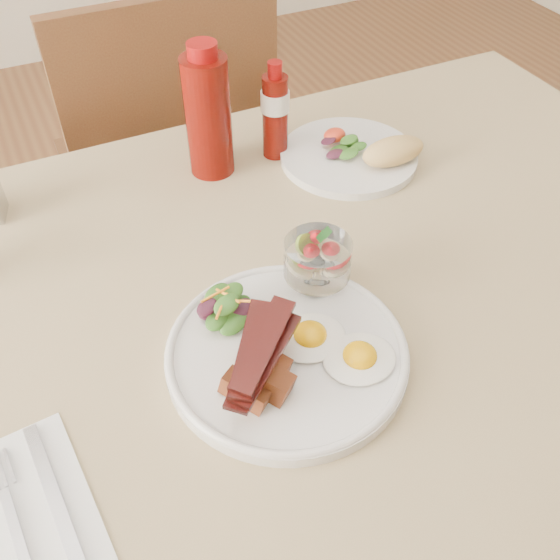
{
  "coord_description": "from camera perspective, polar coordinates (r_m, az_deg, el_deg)",
  "views": [
    {
      "loc": [
        -0.28,
        -0.5,
        1.33
      ],
      "look_at": [
        -0.06,
        -0.04,
        0.82
      ],
      "focal_mm": 40.0,
      "sensor_mm": 36.0,
      "label": 1
    }
  ],
  "objects": [
    {
      "name": "second_plate",
      "position": [
        1.03,
        7.24,
        11.38
      ],
      "size": [
        0.22,
        0.22,
        0.06
      ],
      "rotation": [
        0.0,
        0.0,
        -0.37
      ],
      "color": "silver",
      "rests_on": "table"
    },
    {
      "name": "ketchup_bottle",
      "position": [
        0.97,
        -6.6,
        14.8
      ],
      "size": [
        0.07,
        0.07,
        0.21
      ],
      "rotation": [
        0.0,
        0.0,
        0.04
      ],
      "color": "#560904",
      "rests_on": "table"
    },
    {
      "name": "table",
      "position": [
        0.88,
        2.31,
        -4.27
      ],
      "size": [
        1.33,
        0.88,
        0.75
      ],
      "color": "brown",
      "rests_on": "ground"
    },
    {
      "name": "chair_far",
      "position": [
        1.44,
        -10.15,
        10.29
      ],
      "size": [
        0.42,
        0.42,
        0.93
      ],
      "color": "brown",
      "rests_on": "ground"
    },
    {
      "name": "napkin_cutlery",
      "position": [
        0.67,
        -21.45,
        -19.01
      ],
      "size": [
        0.12,
        0.2,
        0.01
      ],
      "rotation": [
        0.0,
        0.0,
        0.1
      ],
      "color": "white",
      "rests_on": "table"
    },
    {
      "name": "hot_sauce_bottle",
      "position": [
        1.01,
        -0.45,
        15.12
      ],
      "size": [
        0.05,
        0.05,
        0.16
      ],
      "rotation": [
        0.0,
        0.0,
        -0.14
      ],
      "color": "#560904",
      "rests_on": "table"
    },
    {
      "name": "fried_eggs",
      "position": [
        0.72,
        5.0,
        -6.07
      ],
      "size": [
        0.14,
        0.15,
        0.02
      ],
      "rotation": [
        0.0,
        0.0,
        -0.33
      ],
      "color": "white",
      "rests_on": "main_plate"
    },
    {
      "name": "bacon_potato_pile",
      "position": [
        0.67,
        -1.8,
        -7.83
      ],
      "size": [
        0.12,
        0.12,
        0.06
      ],
      "rotation": [
        0.0,
        0.0,
        0.37
      ],
      "color": "maroon",
      "rests_on": "main_plate"
    },
    {
      "name": "side_salad",
      "position": [
        0.74,
        -4.98,
        -2.67
      ],
      "size": [
        0.08,
        0.07,
        0.04
      ],
      "rotation": [
        0.0,
        0.0,
        -0.19
      ],
      "color": "#1B4712",
      "rests_on": "main_plate"
    },
    {
      "name": "main_plate",
      "position": [
        0.72,
        0.62,
        -6.77
      ],
      "size": [
        0.28,
        0.28,
        0.02
      ],
      "primitive_type": "cylinder",
      "color": "silver",
      "rests_on": "table"
    },
    {
      "name": "fruit_cup",
      "position": [
        0.76,
        3.45,
        1.93
      ],
      "size": [
        0.08,
        0.08,
        0.08
      ],
      "rotation": [
        0.0,
        0.0,
        0.03
      ],
      "color": "white",
      "rests_on": "main_plate"
    }
  ]
}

